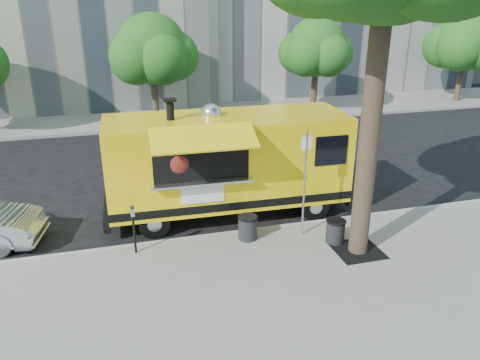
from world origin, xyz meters
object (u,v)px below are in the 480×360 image
Objects in this scene: food_truck at (227,162)px; trash_bin_left at (248,227)px; far_tree_b at (152,49)px; far_tree_c at (316,47)px; sign_post at (305,177)px; far_tree_d at (467,39)px; trash_bin_right at (335,231)px; parking_meter at (133,224)px.

food_truck is 2.32m from trash_bin_left.
far_tree_b reaches higher than far_tree_c.
food_truck is at bearing 127.55° from sign_post.
trash_bin_left is (-7.99, -13.80, -3.21)m from far_tree_c.
far_tree_b is 14.53m from trash_bin_left.
far_tree_d is (19.00, -0.10, 0.06)m from far_tree_b.
sign_post is 2.05m from trash_bin_left.
trash_bin_right is (3.23, -14.91, -3.34)m from far_tree_b.
far_tree_d is 8.46× the size of trash_bin_left.
parking_meter is (-11.00, -13.75, -2.74)m from far_tree_c.
far_tree_b is 0.97× the size of far_tree_d.
parking_meter is (-4.55, 0.20, -0.87)m from sign_post.
far_tree_b is 8.53× the size of trash_bin_right.
parking_meter is (-21.00, -13.95, -2.91)m from far_tree_d.
trash_bin_left is at bearing 159.95° from trash_bin_right.
far_tree_b reaches higher than food_truck.
food_truck is at bearing -124.30° from far_tree_c.
sign_post is 4.64m from parking_meter.
sign_post is 2.25× the size of parking_meter.
parking_meter is 3.05m from trash_bin_left.
sign_post is at bearing -139.30° from far_tree_d.
far_tree_b reaches higher than trash_bin_right.
trash_bin_left is (0.09, -1.97, -1.23)m from food_truck.
sign_post is at bearing -50.79° from food_truck.
far_tree_b is 1.83× the size of sign_post.
sign_post reaches higher than trash_bin_left.
far_tree_b is 15.62m from trash_bin_right.
far_tree_d is 0.75× the size of food_truck.
far_tree_b is 0.73× the size of food_truck.
far_tree_d is (10.00, 0.20, 0.17)m from far_tree_c.
trash_bin_left is (1.01, -14.10, -3.33)m from far_tree_b.
far_tree_b is at bearing 179.70° from far_tree_d.
trash_bin_right is at bearing -20.05° from trash_bin_left.
far_tree_c is at bearing 68.47° from trash_bin_right.
far_tree_b is 19.00m from far_tree_d.
far_tree_c is at bearing 57.37° from food_truck.
sign_post is 1.66m from trash_bin_right.
trash_bin_left is at bearing -142.10° from far_tree_d.
far_tree_c is at bearing 59.94° from trash_bin_left.
far_tree_b is 8.24× the size of trash_bin_left.
far_tree_c reaches higher than food_truck.
trash_bin_right is (-15.77, -14.81, -3.40)m from far_tree_d.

